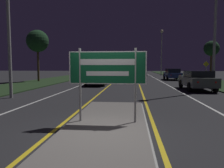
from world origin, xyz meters
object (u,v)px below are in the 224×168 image
car_approaching_2 (99,72)px  warning_sign (206,70)px  car_receding_0 (197,80)px  car_receding_3 (140,71)px  car_approaching_0 (97,78)px  car_receding_1 (172,74)px  streetlight_right_far (162,44)px  car_receding_2 (141,72)px  highway_sign (107,70)px  car_approaching_1 (106,74)px

car_approaching_2 → warning_sign: warning_sign is taller
car_receding_0 → car_receding_3: bearing=96.0°
car_approaching_0 → car_receding_1: bearing=46.2°
streetlight_right_far → car_receding_2: size_ratio=1.96×
car_receding_1 → warning_sign: bearing=-69.2°
car_receding_3 → car_approaching_2: bearing=-138.8°
car_approaching_2 → warning_sign: (14.29, -19.08, 0.72)m
car_receding_2 → car_approaching_0: car_approaching_0 is taller
highway_sign → car_receding_2: bearing=86.0°
highway_sign → warning_sign: size_ratio=1.05×
streetlight_right_far → car_receding_1: (-0.27, -13.96, -5.38)m
car_receding_3 → car_approaching_2: 10.87m
streetlight_right_far → warning_sign: bearing=-84.1°
car_receding_1 → highway_sign: bearing=-104.7°
highway_sign → warning_sign: highway_sign is taller
highway_sign → car_approaching_2: (-5.86, 36.13, -0.97)m
streetlight_right_far → car_receding_2: (-4.00, -3.31, -5.47)m
car_approaching_0 → warning_sign: bearing=14.8°
car_receding_1 → car_approaching_0: size_ratio=1.04×
streetlight_right_far → car_receding_0: 27.13m
car_receding_3 → car_approaching_0: 29.58m
car_receding_1 → car_approaching_2: (-11.94, 12.91, -0.07)m
warning_sign → car_receding_1: bearing=110.8°
streetlight_right_far → car_approaching_2: size_ratio=1.98×
streetlight_right_far → car_receding_0: size_ratio=1.92×
streetlight_right_far → car_approaching_0: size_ratio=2.05×
car_receding_3 → car_approaching_1: size_ratio=0.88×
car_receding_1 → car_approaching_1: car_receding_1 is taller
highway_sign → car_approaching_1: size_ratio=0.50×
car_receding_0 → warning_sign: bearing=67.2°
car_approaching_0 → streetlight_right_far: bearing=68.7°
streetlight_right_far → car_receding_0: bearing=-91.4°
car_receding_0 → warning_sign: warning_sign is taller
car_receding_2 → car_receding_0: bearing=-81.8°
streetlight_right_far → car_receding_1: 14.96m
highway_sign → car_approaching_1: bearing=97.3°
car_receding_1 → car_approaching_2: 17.58m
car_receding_0 → car_receding_2: bearing=98.2°
car_receding_3 → car_approaching_0: car_approaching_0 is taller
car_receding_3 → car_approaching_1: 21.62m
car_receding_1 → car_receding_2: (-3.73, 10.65, -0.09)m
car_receding_1 → car_approaching_1: bearing=-174.1°
streetlight_right_far → car_receding_3: 9.13m
car_receding_1 → car_receding_2: size_ratio=1.00×
highway_sign → car_receding_1: highway_sign is taller
streetlight_right_far → car_approaching_1: streetlight_right_far is taller
car_receding_0 → car_receding_1: car_receding_1 is taller
streetlight_right_far → car_receding_3: (-4.04, 6.11, -5.45)m
car_approaching_0 → warning_sign: 11.47m
highway_sign → streetlight_right_far: (6.36, 37.18, 4.47)m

